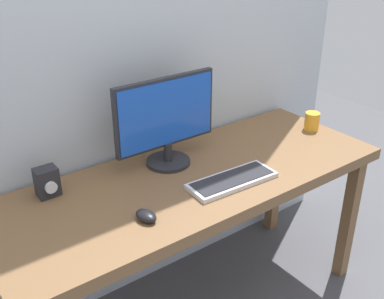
% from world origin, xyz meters
% --- Properties ---
extents(desk, '(1.67, 0.63, 0.74)m').
position_xyz_m(desk, '(0.00, 0.00, 0.66)').
color(desk, brown).
rests_on(desk, ground_plane).
extents(monitor, '(0.47, 0.19, 0.38)m').
position_xyz_m(monitor, '(-0.02, 0.16, 0.94)').
color(monitor, '#232328').
rests_on(monitor, desk).
extents(keyboard_primary, '(0.38, 0.15, 0.02)m').
position_xyz_m(keyboard_primary, '(0.09, -0.14, 0.75)').
color(keyboard_primary, silver).
rests_on(keyboard_primary, desk).
extents(mouse, '(0.07, 0.10, 0.04)m').
position_xyz_m(mouse, '(-0.32, -0.15, 0.75)').
color(mouse, black).
rests_on(mouse, desk).
extents(audio_controller, '(0.08, 0.08, 0.11)m').
position_xyz_m(audio_controller, '(-0.53, 0.21, 0.79)').
color(audio_controller, '#232328').
rests_on(audio_controller, desk).
extents(coffee_mug, '(0.07, 0.07, 0.09)m').
position_xyz_m(coffee_mug, '(0.74, 0.02, 0.78)').
color(coffee_mug, orange).
rests_on(coffee_mug, desk).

